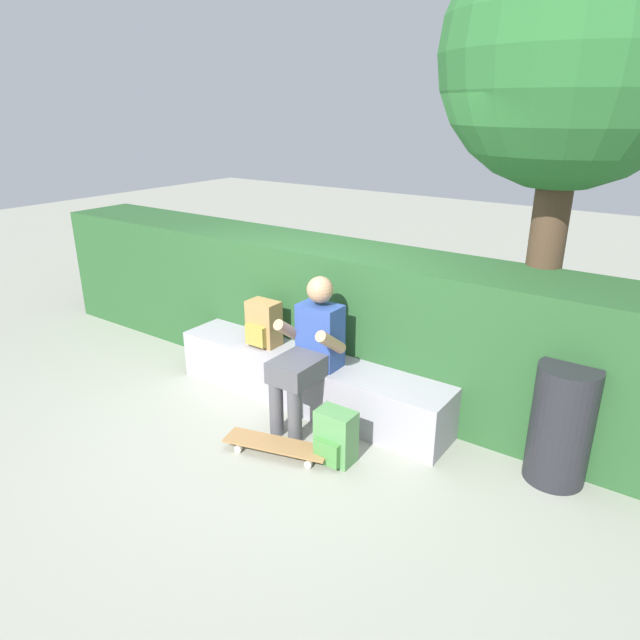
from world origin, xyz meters
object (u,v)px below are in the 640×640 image
Objects in this scene: skateboard_near_person at (277,445)px; backpack_on_ground at (335,437)px; person_skater at (309,348)px; trash_bin at (561,425)px; bench_main at (308,380)px; backpack_on_bench at (263,324)px.

backpack_on_ground is at bearing 24.54° from skateboard_near_person.
person_skater is 0.75m from backpack_on_ground.
skateboard_near_person is 1.99m from trash_bin.
bench_main is 0.81m from skateboard_near_person.
skateboard_near_person is at bearing -155.46° from backpack_on_ground.
skateboard_near_person is at bearing -70.53° from bench_main.
bench_main is at bearing 139.44° from backpack_on_ground.
skateboard_near_person is at bearing -45.02° from backpack_on_bench.
person_skater is 0.68m from backpack_on_bench.
person_skater is at bearing -169.14° from trash_bin.
person_skater is 2.98× the size of backpack_on_bench.
backpack_on_ground is at bearing -26.13° from backpack_on_bench.
person_skater is at bearing 99.23° from skateboard_near_person.
person_skater reaches higher than trash_bin.
bench_main is 2.03m from trash_bin.
backpack_on_bench is at bearing -176.59° from trash_bin.
trash_bin is at bearing 3.41° from backpack_on_bench.
backpack_on_ground is (1.13, -0.56, -0.44)m from backpack_on_bench.
trash_bin reaches higher than backpack_on_bench.
backpack_on_bench is 0.47× the size of trash_bin.
backpack_on_ground is (0.48, -0.35, -0.45)m from person_skater.
backpack_on_ground is at bearing -152.42° from trash_bin.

